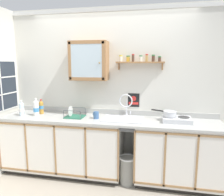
% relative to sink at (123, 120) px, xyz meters
% --- Properties ---
extents(floor, '(6.31, 6.31, 0.00)m').
position_rel_sink_xyz_m(floor, '(-0.24, -0.35, -0.91)').
color(floor, '#9E9384').
rests_on(floor, ground).
extents(back_wall, '(3.91, 0.07, 2.58)m').
position_rel_sink_xyz_m(back_wall, '(-0.24, 0.28, 0.39)').
color(back_wall, silver).
rests_on(back_wall, ground).
extents(lower_cabinet_run, '(1.88, 0.60, 0.90)m').
position_rel_sink_xyz_m(lower_cabinet_run, '(-0.94, -0.04, -0.46)').
color(lower_cabinet_run, black).
rests_on(lower_cabinet_run, ground).
extents(lower_cabinet_run_right, '(1.22, 0.60, 0.90)m').
position_rel_sink_xyz_m(lower_cabinet_run_right, '(0.80, -0.04, -0.46)').
color(lower_cabinet_run_right, black).
rests_on(lower_cabinet_run_right, ground).
extents(countertop, '(3.27, 0.63, 0.03)m').
position_rel_sink_xyz_m(countertop, '(-0.24, -0.04, 0.00)').
color(countertop, '#B2B2AD').
rests_on(countertop, lower_cabinet_run).
extents(backsplash, '(3.27, 0.02, 0.08)m').
position_rel_sink_xyz_m(backsplash, '(-0.24, 0.25, 0.06)').
color(backsplash, '#B2B2AD').
rests_on(backsplash, countertop).
extents(sink, '(0.59, 0.47, 0.48)m').
position_rel_sink_xyz_m(sink, '(0.00, 0.00, 0.00)').
color(sink, silver).
rests_on(sink, countertop).
extents(hot_plate_stove, '(0.40, 0.29, 0.07)m').
position_rel_sink_xyz_m(hot_plate_stove, '(0.76, -0.00, 0.05)').
color(hot_plate_stove, silver).
rests_on(hot_plate_stove, countertop).
extents(saucepan, '(0.36, 0.22, 0.08)m').
position_rel_sink_xyz_m(saucepan, '(0.66, 0.02, 0.12)').
color(saucepan, silver).
rests_on(saucepan, hot_plate_stove).
extents(bottle_juice_amber_0, '(0.07, 0.07, 0.24)m').
position_rel_sink_xyz_m(bottle_juice_amber_0, '(-1.35, 0.05, 0.13)').
color(bottle_juice_amber_0, gold).
rests_on(bottle_juice_amber_0, countertop).
extents(bottle_water_clear_1, '(0.08, 0.08, 0.24)m').
position_rel_sink_xyz_m(bottle_water_clear_1, '(-1.59, -0.12, 0.12)').
color(bottle_water_clear_1, silver).
rests_on(bottle_water_clear_1, countertop).
extents(bottle_opaque_white_2, '(0.09, 0.09, 0.28)m').
position_rel_sink_xyz_m(bottle_opaque_white_2, '(-1.36, -0.08, 0.14)').
color(bottle_opaque_white_2, white).
rests_on(bottle_opaque_white_2, countertop).
extents(dish_rack, '(0.28, 0.25, 0.17)m').
position_rel_sink_xyz_m(dish_rack, '(-0.75, -0.04, 0.04)').
color(dish_rack, '#26664C').
rests_on(dish_rack, countertop).
extents(mug, '(0.11, 0.10, 0.10)m').
position_rel_sink_xyz_m(mug, '(-0.40, -0.06, 0.07)').
color(mug, '#3F6699').
rests_on(mug, countertop).
extents(wall_cabinet, '(0.58, 0.29, 0.59)m').
position_rel_sink_xyz_m(wall_cabinet, '(-0.55, 0.12, 0.86)').
color(wall_cabinet, '#996B42').
extents(spice_shelf, '(0.71, 0.14, 0.23)m').
position_rel_sink_xyz_m(spice_shelf, '(0.21, 0.19, 0.86)').
color(spice_shelf, '#996B42').
extents(warning_sign, '(0.18, 0.01, 0.21)m').
position_rel_sink_xyz_m(warning_sign, '(0.13, 0.25, 0.25)').
color(warning_sign, black).
extents(window, '(0.03, 0.78, 0.79)m').
position_rel_sink_xyz_m(window, '(-1.88, -0.18, 0.48)').
color(window, '#262D38').
extents(trash_bin, '(0.25, 0.25, 0.41)m').
position_rel_sink_xyz_m(trash_bin, '(0.09, -0.18, -0.70)').
color(trash_bin, gray).
rests_on(trash_bin, ground).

